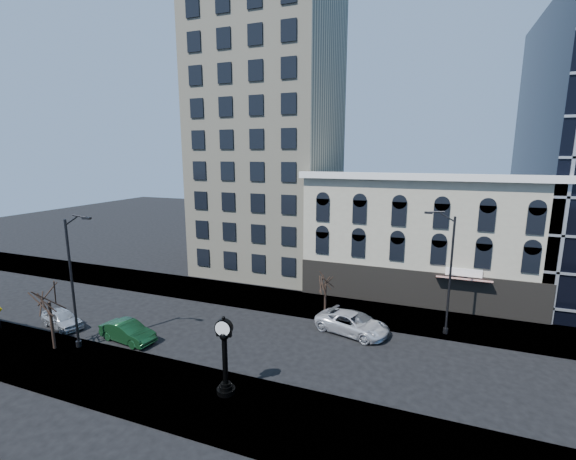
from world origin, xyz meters
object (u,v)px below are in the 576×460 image
at_px(car_near_a, 62,319).
at_px(car_near_b, 128,332).
at_px(street_clock, 225,359).
at_px(street_lamp_near, 76,247).

distance_m(car_near_a, car_near_b, 6.92).
bearing_deg(car_near_b, street_clock, -100.01).
bearing_deg(car_near_a, street_clock, -86.72).
bearing_deg(car_near_b, car_near_a, 97.14).
relative_size(street_lamp_near, car_near_b, 2.17).
bearing_deg(street_lamp_near, car_near_b, 44.93).
bearing_deg(street_clock, car_near_a, 160.16).
xyz_separation_m(street_lamp_near, car_near_a, (-5.05, 2.14, -7.03)).
distance_m(street_lamp_near, car_near_b, 7.55).
bearing_deg(street_lamp_near, street_clock, -9.03).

